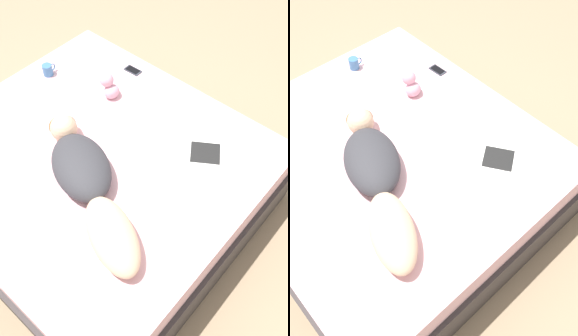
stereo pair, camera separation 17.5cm
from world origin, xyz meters
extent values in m
plane|color=#9E8466|center=(0.00, 0.00, 0.00)|extent=(12.00, 12.00, 0.00)
cube|color=#383333|center=(0.00, 0.00, 0.19)|extent=(1.99, 2.15, 0.37)
cube|color=beige|center=(0.00, 0.00, 0.48)|extent=(1.93, 2.09, 0.21)
ellipsoid|color=#DBB28E|center=(-0.39, -0.56, 0.67)|extent=(0.45, 0.59, 0.17)
ellipsoid|color=#333338|center=(-0.17, -0.09, 0.68)|extent=(0.54, 0.65, 0.19)
ellipsoid|color=brown|center=(-0.02, 0.26, 0.68)|extent=(0.24, 0.24, 0.10)
sphere|color=#DBB28E|center=(-0.03, 0.24, 0.68)|extent=(0.18, 0.18, 0.18)
cube|color=white|center=(0.26, -0.73, 0.59)|extent=(0.39, 0.39, 0.01)
cube|color=white|center=(0.49, -0.57, 0.59)|extent=(0.39, 0.39, 0.01)
cube|color=black|center=(0.49, -0.57, 0.60)|extent=(0.26, 0.26, 0.00)
cylinder|color=teal|center=(0.33, 0.84, 0.63)|extent=(0.08, 0.08, 0.09)
cylinder|color=black|center=(0.33, 0.84, 0.67)|extent=(0.07, 0.07, 0.01)
torus|color=teal|center=(0.38, 0.84, 0.63)|extent=(0.07, 0.01, 0.07)
cube|color=#333842|center=(0.81, 0.37, 0.59)|extent=(0.08, 0.14, 0.01)
cube|color=black|center=(0.81, 0.37, 0.60)|extent=(0.06, 0.12, 0.00)
ellipsoid|color=#DB9EB2|center=(0.48, 0.28, 0.64)|extent=(0.12, 0.11, 0.10)
sphere|color=#DB9EB2|center=(0.48, 0.32, 0.72)|extent=(0.11, 0.11, 0.11)
camera|label=1|loc=(-1.04, -1.36, 2.61)|focal=42.00mm
camera|label=2|loc=(-0.91, -1.49, 2.61)|focal=42.00mm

